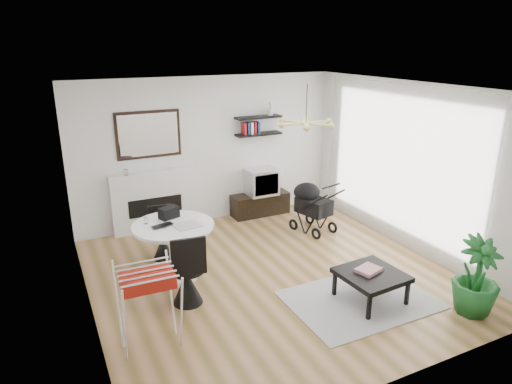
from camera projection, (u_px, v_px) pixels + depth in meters
name	position (u px, v px, depth m)	size (l,w,h in m)	color
floor	(271.00, 275.00, 6.73)	(5.00, 5.00, 0.00)	brown
ceiling	(274.00, 88.00, 5.87)	(5.00, 5.00, 0.00)	white
wall_back	(209.00, 151.00, 8.43)	(5.00, 5.00, 0.00)	white
wall_left	(81.00, 217.00, 5.26)	(5.00, 5.00, 0.00)	white
wall_right	(409.00, 167.00, 7.34)	(5.00, 5.00, 0.00)	white
sheer_curtain	(396.00, 165.00, 7.47)	(0.04, 3.60, 2.60)	white
fireplace	(154.00, 194.00, 8.12)	(1.50, 0.17, 2.16)	white
shelf_lower	(258.00, 134.00, 8.64)	(0.90, 0.25, 0.04)	black
shelf_upper	(258.00, 117.00, 8.54)	(0.90, 0.25, 0.04)	black
pendant_lamp	(306.00, 123.00, 6.60)	(0.90, 0.90, 0.10)	tan
tv_console	(260.00, 204.00, 9.01)	(1.14, 0.40, 0.43)	black
crt_tv	(261.00, 181.00, 8.87)	(0.58, 0.51, 0.51)	silver
dining_table	(174.00, 243.00, 6.47)	(1.15, 1.15, 0.84)	white
laptop	(164.00, 227.00, 6.27)	(0.30, 0.20, 0.02)	black
black_bag	(169.00, 213.00, 6.59)	(0.27, 0.16, 0.16)	black
newspaper	(188.00, 225.00, 6.34)	(0.36, 0.30, 0.01)	silver
drinking_glass	(146.00, 220.00, 6.39)	(0.06, 0.06, 0.10)	white
chair_far	(163.00, 243.00, 7.17)	(0.40, 0.42, 0.84)	black
chair_near	(187.00, 282.00, 5.90)	(0.49, 0.51, 1.01)	black
drying_rack	(149.00, 307.00, 5.00)	(0.67, 0.62, 0.97)	white
stroller	(311.00, 208.00, 8.20)	(0.66, 0.87, 0.97)	black
rug	(359.00, 300.00, 6.06)	(1.87, 1.35, 0.01)	gray
coffee_table	(371.00, 276.00, 5.96)	(0.82, 0.82, 0.40)	black
magazines	(368.00, 270.00, 5.97)	(0.31, 0.24, 0.04)	#B72D42
potted_plant	(477.00, 277.00, 5.65)	(0.56, 0.56, 1.01)	#195A23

